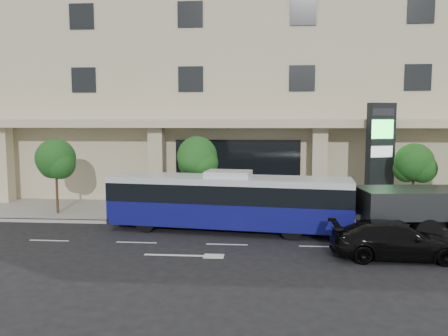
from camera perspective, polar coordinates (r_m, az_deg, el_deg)
The scene contains 10 objects.
ground at distance 20.66m, azimuth 0.69°, elevation -8.82°, with size 120.00×120.00×0.00m, color black.
sidewalk at distance 25.50m, azimuth 1.44°, elevation -5.78°, with size 120.00×6.00×0.15m, color gray.
curb at distance 22.58m, azimuth 1.03°, elevation -7.34°, with size 120.00×0.30×0.15m, color gray.
convention_center at distance 35.68m, azimuth 2.41°, elevation 13.57°, with size 60.00×17.60×20.00m.
tree_left at distance 26.18m, azimuth -21.08°, elevation 0.85°, with size 2.27×2.20×4.22m.
tree_mid at distance 23.83m, azimuth -3.47°, elevation 1.12°, with size 2.28×2.20×4.38m.
tree_right at distance 25.01m, azimuth 23.63°, elevation 0.34°, with size 2.10×2.00×4.04m.
city_bus at distance 21.20m, azimuth 0.56°, elevation -4.27°, with size 11.87×3.86×2.95m.
black_sedan at distance 18.44m, azimuth 21.49°, elevation -8.76°, with size 2.02×4.98×1.45m, color black.
signage_pylon at distance 25.96m, azimuth 19.71°, elevation 1.27°, with size 1.63×1.06×6.20m.
Camera 1 is at (1.33, -19.92, 5.31)m, focal length 35.00 mm.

